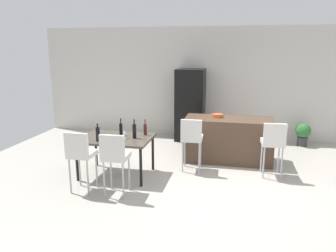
{
  "coord_description": "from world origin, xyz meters",
  "views": [
    {
      "loc": [
        0.36,
        -5.86,
        2.36
      ],
      "look_at": [
        -0.96,
        0.3,
        0.85
      ],
      "focal_mm": 34.98,
      "sensor_mm": 36.0,
      "label": 1
    }
  ],
  "objects_px": {
    "dining_table": "(116,141)",
    "dining_chair_near": "(80,152)",
    "refrigerator": "(190,105)",
    "wine_bottle_end": "(98,134)",
    "potted_plant": "(303,133)",
    "bar_chair_left": "(192,136)",
    "wine_bottle_right": "(134,131)",
    "bar_chair_middle": "(273,141)",
    "fruit_bowl": "(218,116)",
    "dining_chair_far": "(115,155)",
    "wine_bottle_near": "(145,129)",
    "wine_bottle_far": "(121,129)",
    "kitchen_island": "(228,140)",
    "wine_glass_left": "(125,132)"
  },
  "relations": [
    {
      "from": "wine_bottle_near",
      "to": "potted_plant",
      "type": "bearing_deg",
      "value": 36.85
    },
    {
      "from": "wine_bottle_end",
      "to": "wine_bottle_right",
      "type": "relative_size",
      "value": 0.91
    },
    {
      "from": "wine_bottle_near",
      "to": "dining_table",
      "type": "bearing_deg",
      "value": -148.66
    },
    {
      "from": "dining_table",
      "to": "wine_glass_left",
      "type": "bearing_deg",
      "value": -9.51
    },
    {
      "from": "wine_glass_left",
      "to": "refrigerator",
      "type": "relative_size",
      "value": 0.09
    },
    {
      "from": "kitchen_island",
      "to": "wine_bottle_right",
      "type": "xyz_separation_m",
      "value": [
        -1.67,
        -1.26,
        0.42
      ]
    },
    {
      "from": "wine_bottle_far",
      "to": "dining_chair_far",
      "type": "bearing_deg",
      "value": -75.65
    },
    {
      "from": "dining_chair_near",
      "to": "wine_bottle_right",
      "type": "height_order",
      "value": "wine_bottle_right"
    },
    {
      "from": "refrigerator",
      "to": "dining_table",
      "type": "bearing_deg",
      "value": -109.5
    },
    {
      "from": "bar_chair_middle",
      "to": "wine_bottle_right",
      "type": "bearing_deg",
      "value": -168.89
    },
    {
      "from": "bar_chair_left",
      "to": "dining_chair_far",
      "type": "bearing_deg",
      "value": -127.88
    },
    {
      "from": "dining_table",
      "to": "wine_bottle_far",
      "type": "height_order",
      "value": "wine_bottle_far"
    },
    {
      "from": "bar_chair_left",
      "to": "wine_bottle_right",
      "type": "distance_m",
      "value": 1.12
    },
    {
      "from": "dining_chair_near",
      "to": "fruit_bowl",
      "type": "distance_m",
      "value": 3.03
    },
    {
      "from": "dining_chair_far",
      "to": "wine_bottle_end",
      "type": "bearing_deg",
      "value": 134.08
    },
    {
      "from": "wine_bottle_end",
      "to": "fruit_bowl",
      "type": "height_order",
      "value": "wine_bottle_end"
    },
    {
      "from": "wine_bottle_near",
      "to": "wine_bottle_end",
      "type": "relative_size",
      "value": 0.94
    },
    {
      "from": "wine_bottle_near",
      "to": "potted_plant",
      "type": "relative_size",
      "value": 0.54
    },
    {
      "from": "dining_table",
      "to": "wine_bottle_far",
      "type": "bearing_deg",
      "value": 75.87
    },
    {
      "from": "dining_chair_far",
      "to": "refrigerator",
      "type": "bearing_deg",
      "value": 79.24
    },
    {
      "from": "wine_bottle_near",
      "to": "wine_bottle_end",
      "type": "distance_m",
      "value": 0.92
    },
    {
      "from": "dining_table",
      "to": "wine_bottle_right",
      "type": "bearing_deg",
      "value": 4.38
    },
    {
      "from": "wine_bottle_right",
      "to": "wine_bottle_far",
      "type": "bearing_deg",
      "value": 155.57
    },
    {
      "from": "wine_bottle_end",
      "to": "refrigerator",
      "type": "xyz_separation_m",
      "value": [
        1.2,
        3.08,
        0.05
      ]
    },
    {
      "from": "kitchen_island",
      "to": "refrigerator",
      "type": "height_order",
      "value": "refrigerator"
    },
    {
      "from": "refrigerator",
      "to": "wine_bottle_end",
      "type": "bearing_deg",
      "value": -111.37
    },
    {
      "from": "wine_bottle_right",
      "to": "fruit_bowl",
      "type": "relative_size",
      "value": 1.51
    },
    {
      "from": "dining_chair_near",
      "to": "wine_bottle_near",
      "type": "height_order",
      "value": "dining_chair_near"
    },
    {
      "from": "kitchen_island",
      "to": "fruit_bowl",
      "type": "xyz_separation_m",
      "value": [
        -0.24,
        0.07,
        0.5
      ]
    },
    {
      "from": "dining_chair_far",
      "to": "wine_bottle_near",
      "type": "distance_m",
      "value": 1.15
    },
    {
      "from": "wine_bottle_far",
      "to": "kitchen_island",
      "type": "bearing_deg",
      "value": 29.56
    },
    {
      "from": "bar_chair_middle",
      "to": "potted_plant",
      "type": "bearing_deg",
      "value": 67.51
    },
    {
      "from": "dining_chair_near",
      "to": "refrigerator",
      "type": "relative_size",
      "value": 0.57
    },
    {
      "from": "dining_chair_near",
      "to": "potted_plant",
      "type": "relative_size",
      "value": 1.86
    },
    {
      "from": "kitchen_island",
      "to": "wine_bottle_far",
      "type": "xyz_separation_m",
      "value": [
        -1.98,
        -1.12,
        0.4
      ]
    },
    {
      "from": "bar_chair_left",
      "to": "bar_chair_middle",
      "type": "distance_m",
      "value": 1.51
    },
    {
      "from": "fruit_bowl",
      "to": "potted_plant",
      "type": "distance_m",
      "value": 2.53
    },
    {
      "from": "dining_chair_near",
      "to": "refrigerator",
      "type": "distance_m",
      "value": 3.84
    },
    {
      "from": "dining_table",
      "to": "dining_chair_near",
      "type": "distance_m",
      "value": 0.88
    },
    {
      "from": "bar_chair_left",
      "to": "refrigerator",
      "type": "bearing_deg",
      "value": 99.1
    },
    {
      "from": "bar_chair_left",
      "to": "wine_bottle_near",
      "type": "relative_size",
      "value": 3.47
    },
    {
      "from": "dining_table",
      "to": "wine_bottle_near",
      "type": "xyz_separation_m",
      "value": [
        0.49,
        0.3,
        0.18
      ]
    },
    {
      "from": "wine_bottle_far",
      "to": "wine_bottle_right",
      "type": "xyz_separation_m",
      "value": [
        0.31,
        -0.14,
        0.01
      ]
    },
    {
      "from": "bar_chair_left",
      "to": "dining_chair_near",
      "type": "relative_size",
      "value": 1.0
    },
    {
      "from": "dining_chair_near",
      "to": "wine_bottle_end",
      "type": "xyz_separation_m",
      "value": [
        0.08,
        0.53,
        0.17
      ]
    },
    {
      "from": "dining_chair_far",
      "to": "fruit_bowl",
      "type": "xyz_separation_m",
      "value": [
        1.48,
        2.2,
        0.26
      ]
    },
    {
      "from": "dining_chair_near",
      "to": "fruit_bowl",
      "type": "bearing_deg",
      "value": 46.62
    },
    {
      "from": "bar_chair_middle",
      "to": "dining_chair_near",
      "type": "bearing_deg",
      "value": -156.85
    },
    {
      "from": "dining_chair_far",
      "to": "refrigerator",
      "type": "distance_m",
      "value": 3.69
    },
    {
      "from": "dining_chair_far",
      "to": "wine_bottle_near",
      "type": "xyz_separation_m",
      "value": [
        0.19,
        1.13,
        0.15
      ]
    }
  ]
}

